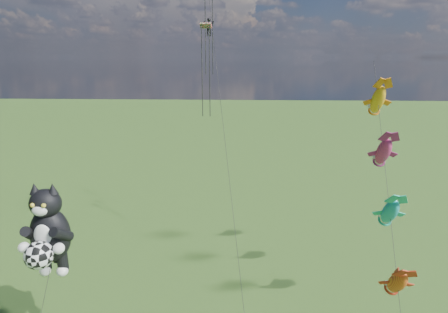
{
  "coord_description": "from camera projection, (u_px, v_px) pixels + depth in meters",
  "views": [
    {
      "loc": [
        8.29,
        -19.01,
        18.43
      ],
      "look_at": [
        6.85,
        10.73,
        10.54
      ],
      "focal_mm": 30.0,
      "sensor_mm": 36.0,
      "label": 1
    }
  ],
  "objects": [
    {
      "name": "cat_kite_rig",
      "position": [
        47.0,
        232.0,
        22.87
      ],
      "size": [
        2.9,
        4.34,
        11.18
      ],
      "rotation": [
        0.0,
        0.0,
        -0.26
      ],
      "color": "brown",
      "rests_on": "ground"
    },
    {
      "name": "fish_windsock_rig",
      "position": [
        387.0,
        181.0,
        25.68
      ],
      "size": [
        2.02,
        15.91,
        18.19
      ],
      "rotation": [
        0.0,
        0.0,
        0.23
      ],
      "color": "brown",
      "rests_on": "ground"
    },
    {
      "name": "parafoil_rig",
      "position": [
        210.0,
        37.0,
        32.78
      ],
      "size": [
        4.5,
        17.08,
        25.22
      ],
      "rotation": [
        0.0,
        0.0,
        0.31
      ],
      "color": "brown",
      "rests_on": "ground"
    }
  ]
}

